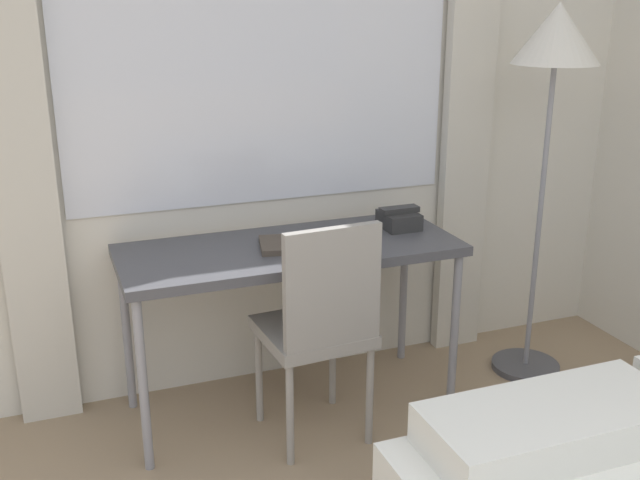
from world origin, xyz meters
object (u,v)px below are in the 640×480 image
desk_chair (320,320)px  standing_lamp (554,67)px  book (285,244)px  telephone (399,219)px  desk (290,259)px

desk_chair → standing_lamp: 1.46m
standing_lamp → book: standing_lamp is taller
telephone → book: (-0.55, -0.07, -0.03)m
telephone → book: telephone is taller
standing_lamp → book: 1.36m
telephone → desk_chair: bearing=-145.0°
desk_chair → standing_lamp: (1.14, 0.21, 0.89)m
telephone → standing_lamp: bearing=-12.4°
desk_chair → standing_lamp: standing_lamp is taller
standing_lamp → telephone: size_ratio=9.80×
desk → book: bearing=-148.3°
standing_lamp → telephone: (-0.64, 0.14, -0.64)m
desk_chair → book: bearing=95.7°
telephone → book: 0.55m
desk → telephone: size_ratio=8.05×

